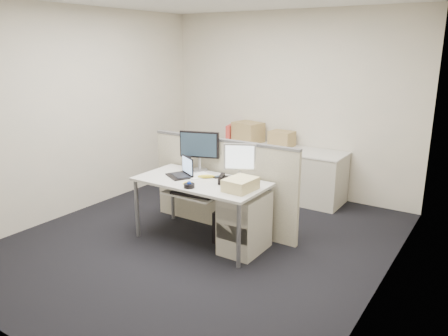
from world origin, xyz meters
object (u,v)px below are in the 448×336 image
Objects in this scene: desk at (201,186)px; laptop at (179,167)px; monitor_main at (200,151)px; desk_phone at (228,180)px.

laptop is (-0.30, -0.02, 0.18)m from desk.
desk is 0.51m from monitor_main.
laptop is (-0.05, -0.34, -0.13)m from monitor_main.
laptop reaches higher than desk_phone.
desk_phone is (0.31, 0.08, 0.10)m from desk.
desk is 0.35m from laptop.
desk is at bearing 32.35° from laptop.
desk is at bearing 171.84° from desk_phone.
desk is 3.10× the size of monitor_main.
desk is 5.02× the size of laptop.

